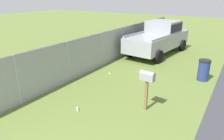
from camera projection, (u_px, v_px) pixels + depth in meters
mailbox at (147, 79)px, 6.80m from camera, size 0.26×0.52×1.40m
pickup_truck at (159, 37)px, 13.76m from camera, size 5.70×2.73×2.09m
trash_bin at (204, 70)px, 9.48m from camera, size 0.52×0.52×0.97m
fence_section at (113, 44)px, 12.25m from camera, size 17.80×0.07×1.84m
litter_bottle_midfield_a at (77, 109)px, 7.13m from camera, size 0.20×0.21×0.07m
litter_wrapper_midfield_b at (109, 73)px, 10.45m from camera, size 0.13×0.10×0.01m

